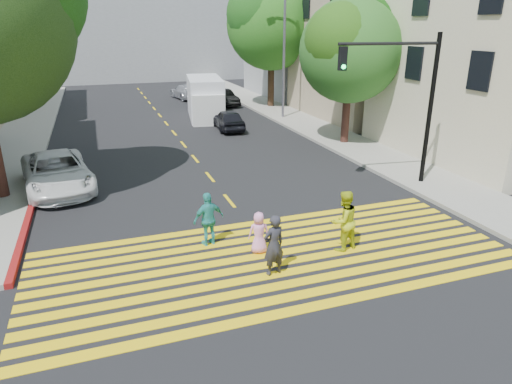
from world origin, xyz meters
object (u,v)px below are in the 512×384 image
pedestrian_extra (209,219)px  white_van (205,100)px  tree_right_near (351,45)px  white_sedan (57,172)px  tree_right_far (272,19)px  pedestrian_woman (344,221)px  dark_car_near (229,120)px  traffic_signal (407,90)px  dark_car_parked (223,98)px  pedestrian_man (274,245)px  silver_car (186,92)px  pedestrian_child (259,233)px

pedestrian_extra → white_van: bearing=-116.1°
tree_right_near → white_sedan: bearing=-169.4°
tree_right_far → pedestrian_woman: 24.89m
white_sedan → white_van: size_ratio=0.85×
tree_right_far → pedestrian_extra: tree_right_far is taller
pedestrian_woman → dark_car_near: pedestrian_woman is taller
white_sedan → traffic_signal: 13.95m
dark_car_parked → white_van: (-2.57, -4.68, 0.67)m
dark_car_near → white_van: (-0.48, 4.05, 0.67)m
tree_right_far → dark_car_near: size_ratio=2.59×
pedestrian_man → white_van: 21.54m
tree_right_near → traffic_signal: size_ratio=1.29×
tree_right_near → white_van: 11.75m
white_sedan → dark_car_near: 12.57m
silver_car → dark_car_parked: (2.15, -4.54, 0.00)m
dark_car_near → silver_car: dark_car_near is taller
tree_right_far → pedestrian_extra: 24.71m
dark_car_parked → pedestrian_man: bearing=-111.4°
pedestrian_man → white_van: white_van is taller
tree_right_near → pedestrian_child: bearing=-130.1°
silver_car → white_van: (-0.42, -9.22, 0.68)m
pedestrian_child → white_sedan: bearing=-43.8°
pedestrian_woman → white_van: size_ratio=0.30×
silver_car → dark_car_parked: 5.02m
pedestrian_extra → silver_car: bearing=-112.7°
pedestrian_man → pedestrian_extra: size_ratio=1.02×
tree_right_far → dark_car_parked: (-3.37, 2.05, -5.93)m
dark_car_parked → traffic_signal: 21.45m
white_van → pedestrian_extra: bearing=-94.5°
pedestrian_woman → white_sedan: 11.59m
white_sedan → dark_car_near: white_sedan is taller
silver_car → pedestrian_child: bearing=74.0°
tree_right_near → traffic_signal: tree_right_near is taller
pedestrian_woman → pedestrian_extra: (-3.60, 1.59, -0.08)m
pedestrian_woman → white_van: bearing=-104.8°
pedestrian_extra → pedestrian_child: bearing=129.0°
pedestrian_woman → traffic_signal: size_ratio=0.30×
traffic_signal → white_sedan: bearing=169.5°
tree_right_far → pedestrian_man: bearing=-111.1°
pedestrian_child → white_van: size_ratio=0.20×
pedestrian_child → white_sedan: 9.57m
tree_right_near → dark_car_near: size_ratio=2.05×
pedestrian_woman → dark_car_parked: pedestrian_woman is taller
dark_car_parked → traffic_signal: bearing=-94.9°
dark_car_near → pedestrian_man: bearing=81.5°
white_van → pedestrian_man: bearing=-90.0°
pedestrian_extra → white_sedan: pedestrian_extra is taller
pedestrian_man → dark_car_near: pedestrian_man is taller
white_sedan → traffic_signal: size_ratio=0.87×
tree_right_near → silver_car: size_ratio=1.76×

